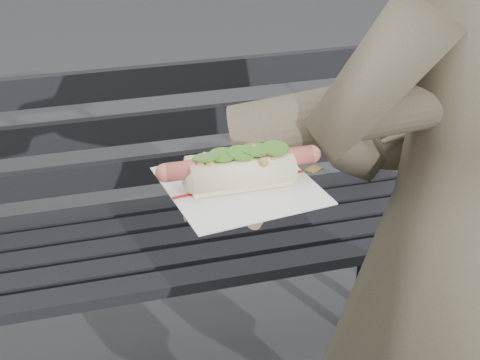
{
  "coord_description": "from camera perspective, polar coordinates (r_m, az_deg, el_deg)",
  "views": [
    {
      "loc": [
        -0.14,
        -0.76,
        1.51
      ],
      "look_at": [
        0.08,
        0.06,
        1.05
      ],
      "focal_mm": 55.0,
      "sensor_mm": 36.0,
      "label": 1
    }
  ],
  "objects": [
    {
      "name": "held_hotdog",
      "position": [
        1.08,
        9.34,
        4.44
      ],
      "size": [
        0.64,
        0.31,
        0.2
      ],
      "color": "#494131"
    },
    {
      "name": "park_bench",
      "position": [
        1.94,
        -7.01,
        -2.35
      ],
      "size": [
        1.5,
        0.44,
        0.88
      ],
      "color": "black",
      "rests_on": "ground"
    },
    {
      "name": "person",
      "position": [
        1.32,
        16.49,
        -4.66
      ],
      "size": [
        0.63,
        0.45,
        1.64
      ],
      "primitive_type": "imported",
      "rotation": [
        0.0,
        0.0,
        3.25
      ],
      "color": "#494131",
      "rests_on": "ground"
    }
  ]
}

